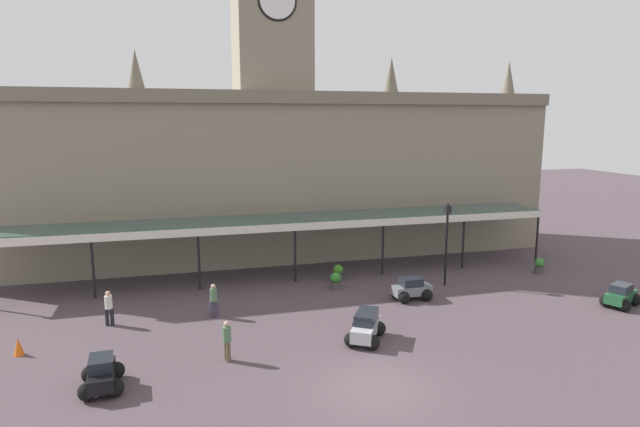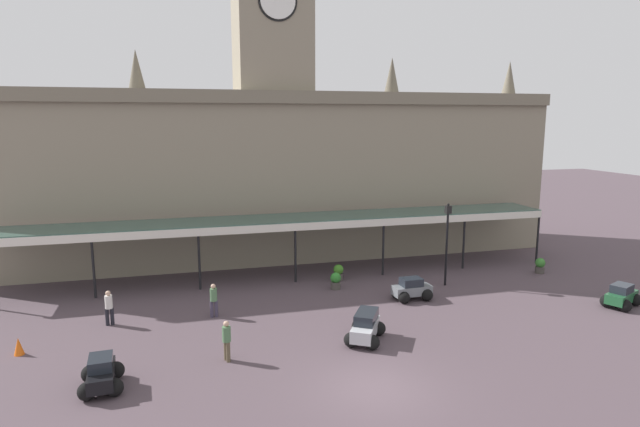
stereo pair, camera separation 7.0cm
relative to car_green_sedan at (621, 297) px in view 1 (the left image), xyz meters
The scene contains 15 objects.
ground_plane 15.95m from the car_green_sedan, 162.97° to the right, with size 140.00×140.00×0.00m, color #4E4047.
station_building 22.47m from the car_green_sedan, 134.76° to the left, with size 38.73×6.82×21.07m.
entrance_canopy 18.34m from the car_green_sedan, 147.42° to the left, with size 33.28×3.26×3.63m.
car_green_sedan is the anchor object (origin of this frame).
car_black_sedan 24.76m from the car_green_sedan, behind, with size 1.60×2.10×1.19m.
car_silver_estate 14.17m from the car_green_sedan, behind, with size 2.21×2.43×1.27m.
car_grey_sedan 10.64m from the car_green_sedan, 159.05° to the left, with size 2.08×1.57×1.19m.
pedestrian_beside_cars 20.18m from the car_green_sedan, behind, with size 0.34×0.38×1.67m.
pedestrian_crossing_forecourt 25.45m from the car_green_sedan, behind, with size 0.39×0.34×1.67m.
pedestrian_near_entrance 20.70m from the car_green_sedan, 168.94° to the left, with size 0.39×0.34×1.67m.
victorian_lamppost 9.30m from the car_green_sedan, 141.31° to the left, with size 0.30×0.30×4.81m.
traffic_cone 28.38m from the car_green_sedan, behind, with size 0.40×0.40×0.73m, color orange.
planter_forecourt_centre 14.88m from the car_green_sedan, 153.80° to the left, with size 0.60×0.60×0.96m.
planter_near_kerb 15.08m from the car_green_sedan, 147.35° to the left, with size 0.60×0.60×0.96m.
planter_by_canopy 6.27m from the car_green_sedan, 90.71° to the left, with size 0.60×0.60×0.96m.
Camera 1 is at (-6.55, -16.41, 9.50)m, focal length 29.78 mm.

